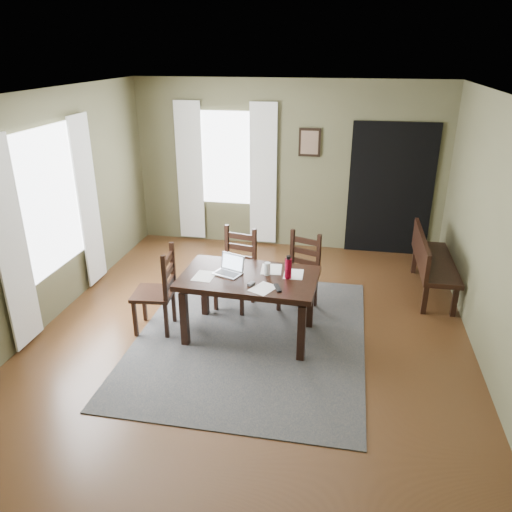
% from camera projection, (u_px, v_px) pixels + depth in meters
% --- Properties ---
extents(ground, '(5.00, 6.00, 0.01)m').
position_uv_depth(ground, '(251.00, 337.00, 5.84)').
color(ground, '#492C16').
extents(room_shell, '(5.02, 6.02, 2.71)m').
position_uv_depth(room_shell, '(251.00, 186.00, 5.14)').
color(room_shell, brown).
rests_on(room_shell, ground).
extents(rug, '(2.60, 3.20, 0.01)m').
position_uv_depth(rug, '(251.00, 336.00, 5.84)').
color(rug, '#373737').
rests_on(rug, ground).
extents(dining_table, '(1.56, 0.98, 0.76)m').
position_uv_depth(dining_table, '(249.00, 283.00, 5.60)').
color(dining_table, black).
rests_on(dining_table, rug).
extents(chair_end, '(0.50, 0.50, 1.04)m').
position_uv_depth(chair_end, '(158.00, 291.00, 5.79)').
color(chair_end, black).
rests_on(chair_end, rug).
extents(chair_back_left, '(0.53, 0.53, 1.02)m').
position_uv_depth(chair_back_left, '(236.00, 270.00, 6.36)').
color(chair_back_left, black).
rests_on(chair_back_left, rug).
extents(chair_back_right, '(0.55, 0.55, 0.98)m').
position_uv_depth(chair_back_right, '(300.00, 273.00, 6.32)').
color(chair_back_right, black).
rests_on(chair_back_right, rug).
extents(bench, '(0.47, 1.47, 0.83)m').
position_uv_depth(bench, '(430.00, 259.00, 6.71)').
color(bench, black).
rests_on(bench, ground).
extents(laptop, '(0.37, 0.33, 0.21)m').
position_uv_depth(laptop, '(230.00, 268.00, 5.62)').
color(laptop, '#B7B7BC').
rests_on(laptop, dining_table).
extents(computer_mouse, '(0.08, 0.10, 0.03)m').
position_uv_depth(computer_mouse, '(251.00, 284.00, 5.35)').
color(computer_mouse, '#3F3F42').
rests_on(computer_mouse, dining_table).
extents(tv_remote, '(0.11, 0.19, 0.02)m').
position_uv_depth(tv_remote, '(278.00, 288.00, 5.27)').
color(tv_remote, black).
rests_on(tv_remote, dining_table).
extents(drinking_glass, '(0.08, 0.08, 0.15)m').
position_uv_depth(drinking_glass, '(267.00, 269.00, 5.56)').
color(drinking_glass, silver).
rests_on(drinking_glass, dining_table).
extents(water_bottle, '(0.10, 0.10, 0.27)m').
position_uv_depth(water_bottle, '(288.00, 268.00, 5.47)').
color(water_bottle, maroon).
rests_on(water_bottle, dining_table).
extents(paper_a, '(0.24, 0.30, 0.00)m').
position_uv_depth(paper_a, '(204.00, 276.00, 5.56)').
color(paper_a, white).
rests_on(paper_a, dining_table).
extents(paper_b, '(0.32, 0.35, 0.00)m').
position_uv_depth(paper_b, '(263.00, 288.00, 5.27)').
color(paper_b, white).
rests_on(paper_b, dining_table).
extents(paper_c, '(0.26, 0.32, 0.00)m').
position_uv_depth(paper_c, '(271.00, 269.00, 5.73)').
color(paper_c, white).
rests_on(paper_c, dining_table).
extents(paper_d, '(0.22, 0.29, 0.00)m').
position_uv_depth(paper_d, '(293.00, 274.00, 5.61)').
color(paper_d, white).
rests_on(paper_d, dining_table).
extents(window_left, '(0.01, 1.30, 1.70)m').
position_uv_depth(window_left, '(49.00, 201.00, 5.88)').
color(window_left, white).
rests_on(window_left, ground).
extents(window_back, '(1.00, 0.01, 1.50)m').
position_uv_depth(window_back, '(226.00, 158.00, 8.13)').
color(window_back, white).
rests_on(window_back, ground).
extents(curtain_left_near, '(0.03, 0.48, 2.30)m').
position_uv_depth(curtain_left_near, '(11.00, 246.00, 5.23)').
color(curtain_left_near, silver).
rests_on(curtain_left_near, ground).
extents(curtain_left_far, '(0.03, 0.48, 2.30)m').
position_uv_depth(curtain_left_far, '(88.00, 202.00, 6.71)').
color(curtain_left_far, silver).
rests_on(curtain_left_far, ground).
extents(curtain_back_left, '(0.44, 0.03, 2.30)m').
position_uv_depth(curtain_back_left, '(190.00, 172.00, 8.31)').
color(curtain_back_left, silver).
rests_on(curtain_back_left, ground).
extents(curtain_back_right, '(0.44, 0.03, 2.30)m').
position_uv_depth(curtain_back_right, '(263.00, 175.00, 8.10)').
color(curtain_back_right, silver).
rests_on(curtain_back_right, ground).
extents(framed_picture, '(0.34, 0.03, 0.44)m').
position_uv_depth(framed_picture, '(310.00, 142.00, 7.79)').
color(framed_picture, black).
rests_on(framed_picture, ground).
extents(doorway_back, '(1.30, 0.03, 2.10)m').
position_uv_depth(doorway_back, '(390.00, 190.00, 7.84)').
color(doorway_back, black).
rests_on(doorway_back, ground).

